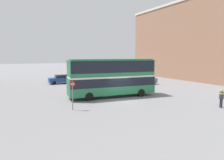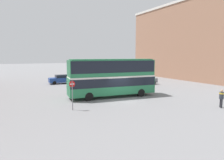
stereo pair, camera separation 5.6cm
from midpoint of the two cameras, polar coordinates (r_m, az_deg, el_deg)
ground_plane at (r=23.24m, az=2.73°, el=-5.62°), size 240.00×240.00×0.00m
building_row_right at (r=48.72m, az=20.67°, el=10.28°), size 8.68×29.24×16.50m
double_decker_bus at (r=24.42m, az=-0.06°, el=1.31°), size 10.90×3.79×4.66m
pedestrian_foreground at (r=22.23m, az=28.73°, el=-4.18°), size 0.61×0.61×1.79m
parked_car_kerb_near at (r=35.68m, az=9.35°, el=0.00°), size 4.38×1.99×1.56m
parked_car_kerb_far at (r=37.57m, az=-14.45°, el=0.24°), size 4.22×1.81×1.61m
no_entry_sign at (r=18.87m, az=-11.34°, el=-3.14°), size 0.57×0.08×2.75m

